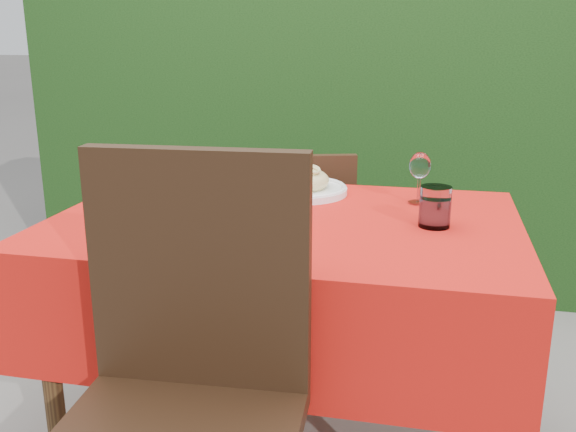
% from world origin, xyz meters
% --- Properties ---
extents(hedge, '(3.20, 0.55, 1.78)m').
position_xyz_m(hedge, '(0.00, 1.55, 0.92)').
color(hedge, black).
rests_on(hedge, ground).
extents(dining_table, '(1.26, 0.86, 0.75)m').
position_xyz_m(dining_table, '(0.00, 0.00, 0.60)').
color(dining_table, '#4D3418').
rests_on(dining_table, ground).
extents(chair_near, '(0.49, 0.49, 1.02)m').
position_xyz_m(chair_near, '(-0.06, -0.60, 0.58)').
color(chair_near, black).
rests_on(chair_near, ground).
extents(chair_far, '(0.46, 0.46, 0.82)m').
position_xyz_m(chair_far, '(-0.08, 0.63, 0.47)').
color(chair_far, black).
rests_on(chair_far, ground).
extents(pizza_plate, '(0.30, 0.30, 0.06)m').
position_xyz_m(pizza_plate, '(-0.05, -0.15, 0.77)').
color(pizza_plate, white).
rests_on(pizza_plate, dining_table).
extents(pasta_plate, '(0.29, 0.29, 0.08)m').
position_xyz_m(pasta_plate, '(-0.01, 0.28, 0.78)').
color(pasta_plate, white).
rests_on(pasta_plate, dining_table).
extents(water_glass, '(0.08, 0.08, 0.11)m').
position_xyz_m(water_glass, '(0.40, 0.00, 0.80)').
color(water_glass, silver).
rests_on(water_glass, dining_table).
extents(wine_glass, '(0.06, 0.06, 0.15)m').
position_xyz_m(wine_glass, '(0.35, 0.23, 0.86)').
color(wine_glass, silver).
rests_on(wine_glass, dining_table).
extents(fork, '(0.04, 0.16, 0.00)m').
position_xyz_m(fork, '(-0.33, -0.03, 0.75)').
color(fork, silver).
rests_on(fork, dining_table).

